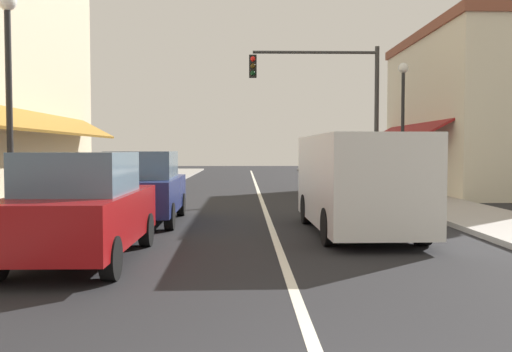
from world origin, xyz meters
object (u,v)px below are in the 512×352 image
at_px(parked_car_second_left, 144,187).
at_px(traffic_signal_mast_arm, 334,93).
at_px(street_lamp_right_mid, 403,108).
at_px(van_in_lane, 357,180).
at_px(street_lamp_left_near, 9,75).
at_px(parked_car_nearest_left, 81,207).

distance_m(parked_car_second_left, traffic_signal_mast_arm, 11.15).
bearing_deg(traffic_signal_mast_arm, street_lamp_right_mid, -55.70).
xyz_separation_m(parked_car_second_left, street_lamp_right_mid, (8.14, 5.81, 2.40)).
bearing_deg(street_lamp_right_mid, van_in_lane, -112.70).
distance_m(street_lamp_left_near, street_lamp_right_mid, 13.41).
relative_size(parked_car_nearest_left, parked_car_second_left, 0.99).
bearing_deg(traffic_signal_mast_arm, parked_car_second_left, -125.14).
xyz_separation_m(van_in_lane, street_lamp_left_near, (-6.96, -1.10, 2.10)).
bearing_deg(van_in_lane, parked_car_second_left, 158.48).
relative_size(van_in_lane, street_lamp_left_near, 1.08).
bearing_deg(parked_car_nearest_left, parked_car_second_left, 88.47).
height_order(parked_car_nearest_left, street_lamp_left_near, street_lamp_left_near).
xyz_separation_m(parked_car_nearest_left, parked_car_second_left, (0.14, 4.76, 0.00)).
xyz_separation_m(traffic_signal_mast_arm, street_lamp_right_mid, (1.99, -2.92, -0.82)).
relative_size(van_in_lane, traffic_signal_mast_arm, 0.87).
xyz_separation_m(parked_car_nearest_left, van_in_lane, (5.08, 2.92, 0.27)).
distance_m(parked_car_second_left, street_lamp_right_mid, 10.28).
distance_m(parked_car_nearest_left, street_lamp_left_near, 3.53).
bearing_deg(traffic_signal_mast_arm, parked_car_nearest_left, -114.98).
distance_m(parked_car_nearest_left, van_in_lane, 5.87).
xyz_separation_m(street_lamp_left_near, street_lamp_right_mid, (10.16, 8.75, 0.04)).
height_order(parked_car_second_left, street_lamp_left_near, street_lamp_left_near).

